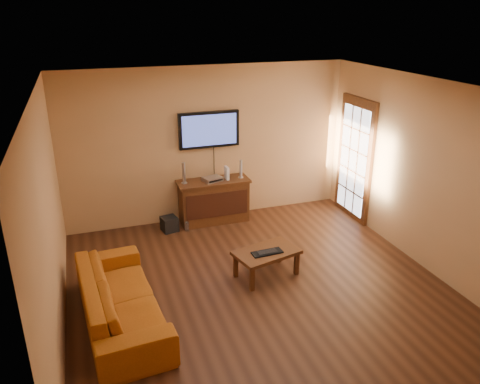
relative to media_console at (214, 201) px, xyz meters
name	(u,v)px	position (x,y,z in m)	size (l,w,h in m)	color
ground_plane	(258,287)	(-0.01, -2.25, -0.39)	(5.00, 5.00, 0.00)	#351C0E
room_walls	(244,156)	(-0.01, -1.63, 1.30)	(5.00, 5.00, 5.00)	tan
french_door	(354,160)	(2.44, -0.55, 0.66)	(0.07, 1.02, 2.22)	#40200E
media_console	(214,201)	(0.00, 0.00, 0.00)	(1.26, 0.48, 0.77)	#40200E
television	(209,130)	(0.00, 0.20, 1.24)	(1.06, 0.08, 0.63)	black
coffee_table	(266,255)	(0.20, -2.00, -0.05)	(0.99, 0.73, 0.39)	#40200E
sofa	(120,291)	(-1.85, -2.40, 0.03)	(2.15, 0.63, 0.84)	#A35212
speaker_left	(184,174)	(-0.51, 0.03, 0.55)	(0.10, 0.10, 0.37)	silver
speaker_right	(241,170)	(0.50, -0.01, 0.53)	(0.09, 0.09, 0.32)	silver
av_receiver	(213,179)	(-0.02, -0.01, 0.42)	(0.31, 0.22, 0.07)	silver
game_console	(227,173)	(0.24, -0.01, 0.49)	(0.05, 0.16, 0.22)	white
subwoofer	(169,224)	(-0.83, -0.13, -0.26)	(0.25, 0.25, 0.25)	black
bottle	(187,227)	(-0.56, -0.26, -0.30)	(0.07, 0.07, 0.19)	white
keyboard	(267,252)	(0.18, -2.07, 0.02)	(0.44, 0.18, 0.03)	black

